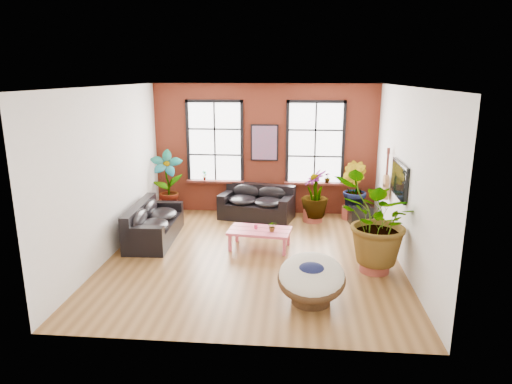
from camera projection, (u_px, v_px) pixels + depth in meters
room at (254, 174)px, 9.33m from camera, size 6.04×6.54×3.54m
sofa_back at (257, 204)px, 12.11m from camera, size 2.06×1.33×0.87m
sofa_left at (152, 224)px, 10.50m from camera, size 0.99×2.19×0.85m
coffee_table at (260, 232)px, 9.99m from camera, size 1.42×0.92×0.52m
papasan_chair at (311, 278)px, 7.58m from camera, size 1.21×1.23×0.85m
poster at (265, 143)px, 12.20m from camera, size 0.74×0.06×0.98m
tv_wall_unit at (395, 182)px, 9.56m from camera, size 0.13×1.86×1.20m
media_box at (360, 214)px, 11.72m from camera, size 0.62×0.54×0.47m
pot_back_left at (168, 208)px, 12.36m from camera, size 0.59×0.59×0.41m
pot_back_right at (350, 213)px, 12.10m from camera, size 0.48×0.48×0.34m
pot_right_wall at (375, 261)px, 8.85m from camera, size 0.67×0.67×0.42m
pot_mid at (313, 214)px, 11.88m from camera, size 0.66×0.66×0.37m
floor_plant_back_left at (167, 181)px, 12.20m from camera, size 0.96×0.75×1.63m
floor_plant_back_right at (353, 188)px, 11.92m from camera, size 0.89×0.95×1.37m
floor_plant_right_wall at (378, 221)px, 8.60m from camera, size 2.08×2.09×1.76m
floor_plant_mid at (315, 194)px, 11.70m from camera, size 0.80×0.80×1.24m
table_plant at (272, 226)px, 9.83m from camera, size 0.22×0.19×0.23m
sill_plant_left at (204, 175)px, 12.52m from camera, size 0.17×0.17×0.27m
sill_plant_right at (327, 178)px, 12.24m from camera, size 0.19×0.19×0.27m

